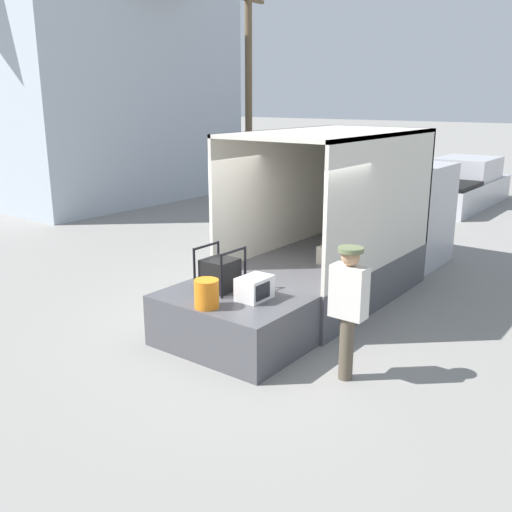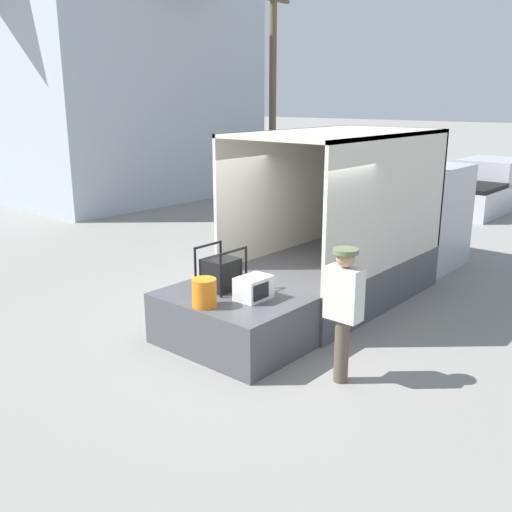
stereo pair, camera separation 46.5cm
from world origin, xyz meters
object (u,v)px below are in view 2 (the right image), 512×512
(box_truck, at_px, (377,234))
(worker_person, at_px, (344,302))
(orange_bucket, at_px, (204,293))
(pickup_truck_silver, at_px, (485,188))
(utility_pole, at_px, (273,84))
(microwave, at_px, (253,288))
(portable_generator, at_px, (222,273))

(box_truck, bearing_deg, worker_person, -156.17)
(orange_bucket, bearing_deg, pickup_truck_silver, 4.67)
(worker_person, xyz_separation_m, utility_pole, (12.37, 11.15, 2.89))
(microwave, distance_m, worker_person, 1.45)
(portable_generator, height_order, utility_pole, utility_pole)
(portable_generator, distance_m, orange_bucket, 0.75)
(portable_generator, bearing_deg, pickup_truck_silver, 3.47)
(worker_person, relative_size, pickup_truck_silver, 0.33)
(worker_person, xyz_separation_m, pickup_truck_silver, (13.01, 2.87, -0.44))
(portable_generator, height_order, worker_person, worker_person)
(worker_person, bearing_deg, utility_pole, 42.03)
(utility_pole, bearing_deg, worker_person, -137.97)
(box_truck, height_order, utility_pole, utility_pole)
(worker_person, bearing_deg, pickup_truck_silver, 12.42)
(box_truck, xyz_separation_m, utility_pole, (8.36, 9.38, 3.04))
(microwave, bearing_deg, utility_pole, 38.13)
(orange_bucket, bearing_deg, utility_pole, 35.86)
(microwave, distance_m, orange_bucket, 0.71)
(pickup_truck_silver, bearing_deg, box_truck, -173.06)
(worker_person, height_order, utility_pole, utility_pole)
(microwave, bearing_deg, box_truck, 4.65)
(portable_generator, height_order, orange_bucket, portable_generator)
(box_truck, relative_size, microwave, 11.82)
(box_truck, bearing_deg, microwave, -175.35)
(box_truck, height_order, pickup_truck_silver, box_truck)
(box_truck, bearing_deg, portable_generator, 175.54)
(orange_bucket, relative_size, worker_person, 0.22)
(microwave, height_order, utility_pole, utility_pole)
(orange_bucket, distance_m, worker_person, 1.87)
(pickup_truck_silver, height_order, utility_pole, utility_pole)
(portable_generator, distance_m, pickup_truck_silver, 13.00)
(microwave, xyz_separation_m, worker_person, (-0.01, -1.44, 0.15))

